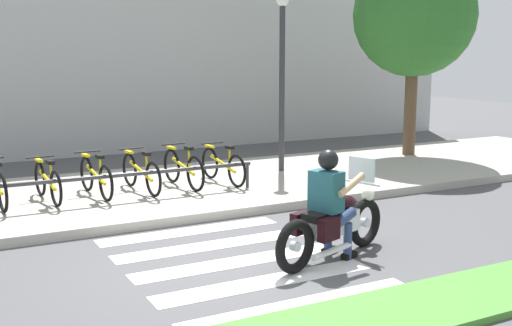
# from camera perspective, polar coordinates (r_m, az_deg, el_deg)

# --- Properties ---
(ground_plane) EXTENTS (48.00, 48.00, 0.00)m
(ground_plane) POSITION_cam_1_polar(r_m,az_deg,el_deg) (8.19, -2.53, -9.03)
(ground_plane) COLOR #4C4C4F
(sidewalk) EXTENTS (24.00, 4.40, 0.15)m
(sidewalk) POSITION_cam_1_polar(r_m,az_deg,el_deg) (11.95, -11.13, -2.74)
(sidewalk) COLOR #A8A399
(sidewalk) RESTS_ON ground
(crosswalk_stripe_0) EXTENTS (2.80, 0.40, 0.01)m
(crosswalk_stripe_0) POSITION_cam_1_polar(r_m,az_deg,el_deg) (6.93, 4.18, -12.65)
(crosswalk_stripe_0) COLOR white
(crosswalk_stripe_0) RESTS_ON ground
(crosswalk_stripe_1) EXTENTS (2.80, 0.40, 0.01)m
(crosswalk_stripe_1) POSITION_cam_1_polar(r_m,az_deg,el_deg) (7.57, 0.92, -10.62)
(crosswalk_stripe_1) COLOR white
(crosswalk_stripe_1) RESTS_ON ground
(crosswalk_stripe_2) EXTENTS (2.80, 0.40, 0.01)m
(crosswalk_stripe_2) POSITION_cam_1_polar(r_m,az_deg,el_deg) (8.24, -1.78, -8.88)
(crosswalk_stripe_2) COLOR white
(crosswalk_stripe_2) RESTS_ON ground
(crosswalk_stripe_3) EXTENTS (2.80, 0.40, 0.01)m
(crosswalk_stripe_3) POSITION_cam_1_polar(r_m,az_deg,el_deg) (8.93, -4.06, -7.39)
(crosswalk_stripe_3) COLOR white
(crosswalk_stripe_3) RESTS_ON ground
(crosswalk_stripe_4) EXTENTS (2.80, 0.40, 0.01)m
(crosswalk_stripe_4) POSITION_cam_1_polar(r_m,az_deg,el_deg) (9.64, -5.99, -6.11)
(crosswalk_stripe_4) COLOR white
(crosswalk_stripe_4) RESTS_ON ground
(motorcycle) EXTENTS (2.10, 0.93, 1.27)m
(motorcycle) POSITION_cam_1_polar(r_m,az_deg,el_deg) (8.30, 6.96, -5.45)
(motorcycle) COLOR black
(motorcycle) RESTS_ON ground
(rider) EXTENTS (0.74, 0.67, 1.46)m
(rider) POSITION_cam_1_polar(r_m,az_deg,el_deg) (8.15, 6.67, -3.04)
(rider) COLOR #1E4C59
(rider) RESTS_ON ground
(bicycle_2) EXTENTS (0.48, 1.58, 0.74)m
(bicycle_2) POSITION_cam_1_polar(r_m,az_deg,el_deg) (11.31, -18.24, -1.62)
(bicycle_2) COLOR black
(bicycle_2) RESTS_ON sidewalk
(bicycle_3) EXTENTS (0.48, 1.63, 0.77)m
(bicycle_3) POSITION_cam_1_polar(r_m,az_deg,el_deg) (11.46, -14.22, -1.21)
(bicycle_3) COLOR black
(bicycle_3) RESTS_ON sidewalk
(bicycle_4) EXTENTS (0.48, 1.70, 0.76)m
(bicycle_4) POSITION_cam_1_polar(r_m,az_deg,el_deg) (11.68, -10.32, -0.87)
(bicycle_4) COLOR black
(bicycle_4) RESTS_ON sidewalk
(bicycle_5) EXTENTS (0.48, 1.64, 0.80)m
(bicycle_5) POSITION_cam_1_polar(r_m,az_deg,el_deg) (11.94, -6.57, -0.48)
(bicycle_5) COLOR black
(bicycle_5) RESTS_ON sidewalk
(bicycle_6) EXTENTS (0.48, 1.65, 0.76)m
(bicycle_6) POSITION_cam_1_polar(r_m,az_deg,el_deg) (12.26, -3.01, -0.22)
(bicycle_6) COLOR black
(bicycle_6) RESTS_ON sidewalk
(bike_rack) EXTENTS (5.51, 0.07, 0.49)m
(bike_rack) POSITION_cam_1_polar(r_m,az_deg,el_deg) (10.92, -13.54, -1.34)
(bike_rack) COLOR #333338
(bike_rack) RESTS_ON sidewalk
(street_lamp) EXTENTS (0.28, 0.28, 3.86)m
(street_lamp) POSITION_cam_1_polar(r_m,az_deg,el_deg) (13.40, 2.36, 8.71)
(street_lamp) COLOR #2D2D33
(street_lamp) RESTS_ON ground
(tree_near_rack) EXTENTS (2.94, 2.94, 5.00)m
(tree_near_rack) POSITION_cam_1_polar(r_m,az_deg,el_deg) (16.03, 14.04, 12.71)
(tree_near_rack) COLOR brown
(tree_near_rack) RESTS_ON ground
(building_backdrop) EXTENTS (24.00, 1.20, 6.26)m
(building_backdrop) POSITION_cam_1_polar(r_m,az_deg,el_deg) (17.21, -17.09, 11.09)
(building_backdrop) COLOR #B0B0B0
(building_backdrop) RESTS_ON ground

